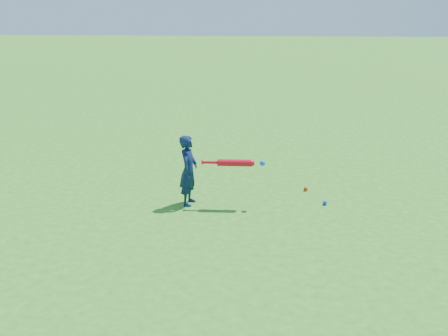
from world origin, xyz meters
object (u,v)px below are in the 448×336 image
ground_ball_red (306,189)px  ground_ball_blue (325,203)px  bat_swing (237,163)px  child (189,170)px

ground_ball_red → ground_ball_blue: (0.23, -0.55, -0.00)m
ground_ball_blue → bat_swing: 1.40m
ground_ball_red → bat_swing: bat_swing is taller
ground_ball_red → ground_ball_blue: size_ratio=1.02×
ground_ball_blue → bat_swing: (-1.25, -0.14, 0.62)m
child → bat_swing: size_ratio=1.15×
child → ground_ball_red: child is taller
ground_ball_red → bat_swing: size_ratio=0.07×
child → ground_ball_blue: child is taller
ground_ball_red → ground_ball_blue: same height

